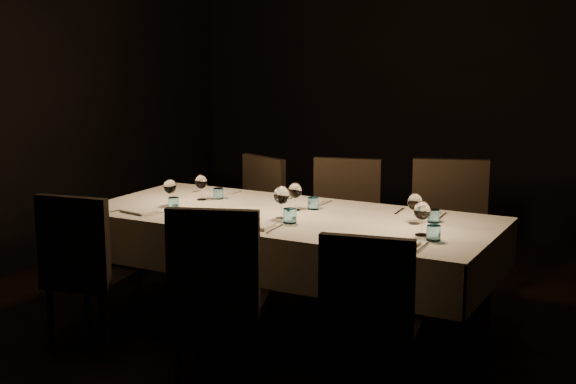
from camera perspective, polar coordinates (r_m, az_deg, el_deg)
The scene contains 14 objects.
room at distance 4.77m, azimuth 0.00°, elevation 7.08°, with size 5.01×6.01×3.01m.
dining_table at distance 4.89m, azimuth 0.00°, elevation -2.45°, with size 2.52×1.12×0.76m.
chair_near_left at distance 4.81m, azimuth -14.20°, elevation -5.05°, with size 0.52×0.52×0.95m.
place_setting_near_left at distance 5.09m, azimuth -8.98°, elevation -0.42°, with size 0.32×0.39×0.17m.
chair_near_center at distance 4.20m, azimuth -4.95°, elevation -6.83°, with size 0.61×0.61×0.99m.
place_setting_near_center at distance 4.66m, azimuth -0.97°, elevation -1.22°, with size 0.36×0.42×0.20m.
chair_near_right at distance 3.89m, azimuth 5.87°, elevation -8.73°, with size 0.52×0.52×0.93m.
place_setting_near_right at distance 4.32m, azimuth 9.15°, elevation -2.39°, with size 0.34×0.41×0.19m.
chair_far_left at distance 5.99m, azimuth -2.55°, elevation -1.58°, with size 0.59×0.59×0.94m.
place_setting_far_left at distance 5.40m, azimuth -5.57°, elevation 0.30°, with size 0.31×0.39×0.17m.
chair_far_center at distance 5.58m, azimuth 3.99°, elevation -2.32°, with size 0.57×0.57×0.99m.
place_setting_far_center at distance 5.05m, azimuth 1.07°, elevation -0.36°, with size 0.31×0.40×0.17m.
chair_far_right at distance 5.33m, azimuth 11.41°, elevation -2.92°, with size 0.63×0.63×1.03m.
place_setting_far_right at distance 4.76m, azimuth 9.43°, elevation -1.20°, with size 0.32×0.40×0.18m.
Camera 1 is at (2.22, -4.20, 1.83)m, focal length 50.00 mm.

